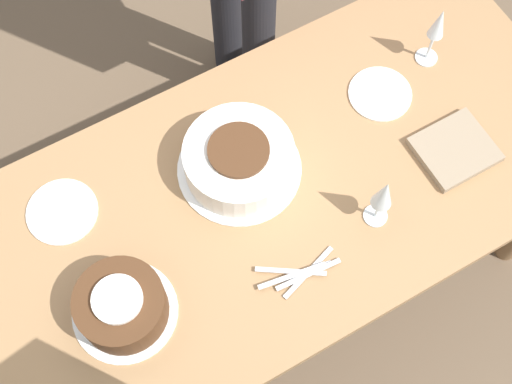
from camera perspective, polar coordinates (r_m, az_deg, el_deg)
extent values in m
plane|color=brown|center=(2.47, 0.00, -7.47)|extent=(12.00, 12.00, 0.00)
cube|color=#9E754C|center=(1.79, 0.00, -0.85)|extent=(1.79, 0.79, 0.03)
cylinder|color=brown|center=(2.51, 12.99, 10.31)|extent=(0.07, 0.07, 0.71)
cylinder|color=white|center=(1.81, -1.34, 1.87)|extent=(0.32, 0.32, 0.01)
cylinder|color=white|center=(1.76, -1.37, 2.58)|extent=(0.28, 0.28, 0.09)
cylinder|color=#4C2D19|center=(1.71, -1.41, 3.38)|extent=(0.15, 0.15, 0.01)
cylinder|color=white|center=(1.71, -10.42, -9.40)|extent=(0.25, 0.25, 0.01)
cylinder|color=#4C2D19|center=(1.66, -10.72, -8.94)|extent=(0.21, 0.21, 0.10)
cylinder|color=white|center=(1.60, -11.05, -8.42)|extent=(0.11, 0.11, 0.01)
cylinder|color=silver|center=(1.78, 9.52, -1.90)|extent=(0.06, 0.06, 0.00)
cylinder|color=silver|center=(1.74, 9.74, -1.35)|extent=(0.01, 0.01, 0.08)
cone|color=silver|center=(1.65, 10.23, -0.11)|extent=(0.05, 0.05, 0.10)
cylinder|color=silver|center=(2.03, 13.46, 10.43)|extent=(0.06, 0.06, 0.00)
cylinder|color=silver|center=(1.99, 13.79, 11.28)|extent=(0.01, 0.01, 0.10)
cone|color=silver|center=(1.91, 14.45, 12.98)|extent=(0.04, 0.04, 0.10)
cylinder|color=white|center=(1.82, -15.25, -1.53)|extent=(0.18, 0.18, 0.01)
cylinder|color=white|center=(1.94, 9.90, 7.74)|extent=(0.17, 0.17, 0.01)
cube|color=silver|center=(1.71, 3.41, -6.55)|extent=(0.17, 0.04, 0.00)
cube|color=silver|center=(1.71, 4.21, -6.43)|extent=(0.17, 0.06, 0.00)
cube|color=silver|center=(1.70, 4.21, -6.59)|extent=(0.17, 0.03, 0.00)
cube|color=silver|center=(1.70, 2.80, -6.35)|extent=(0.15, 0.10, 0.00)
cube|color=silver|center=(1.69, 2.89, -6.70)|extent=(0.17, 0.04, 0.00)
cube|color=gray|center=(1.89, 15.62, 3.29)|extent=(0.19, 0.17, 0.02)
cylinder|color=#232328|center=(2.45, 0.20, 11.82)|extent=(0.11, 0.11, 0.76)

